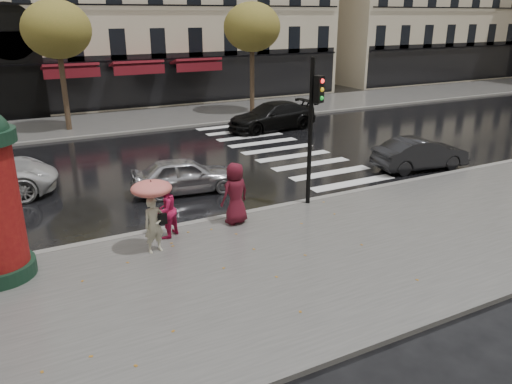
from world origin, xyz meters
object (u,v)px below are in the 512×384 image
car_darkgrey (420,154)px  woman_umbrella (153,204)px  man_burgundy (235,193)px  car_black (272,116)px  car_silver (185,175)px  traffic_light (313,118)px  woman_red (165,210)px

car_darkgrey → woman_umbrella: bearing=109.7°
man_burgundy → car_black: size_ratio=0.36×
car_silver → man_burgundy: bearing=-167.9°
traffic_light → car_darkgrey: size_ratio=1.19×
woman_red → car_silver: bearing=-151.8°
traffic_light → car_darkgrey: (6.25, 1.48, -2.27)m
woman_red → car_silver: 4.02m
woman_umbrella → car_silver: 4.97m
man_burgundy → traffic_light: size_ratio=0.40×
traffic_light → car_black: traffic_light is taller
car_silver → car_black: car_black is taller
car_silver → car_darkgrey: size_ratio=0.95×
man_burgundy → car_black: man_burgundy is taller
car_silver → car_black: (7.67, 7.42, 0.10)m
woman_red → car_darkgrey: bearing=154.7°
woman_umbrella → car_darkgrey: bearing=12.2°
man_burgundy → traffic_light: (2.82, 0.32, 1.88)m
woman_umbrella → traffic_light: size_ratio=0.43×
car_silver → woman_red: bearing=160.5°
car_silver → car_black: 10.68m
woman_umbrella → car_black: (10.04, 11.72, -0.68)m
car_darkgrey → car_black: 9.33m
man_burgundy → car_silver: size_ratio=0.49×
car_silver → car_darkgrey: car_darkgrey is taller
woman_umbrella → car_black: woman_umbrella is taller
woman_red → car_silver: (1.84, 3.56, -0.28)m
woman_red → traffic_light: traffic_light is taller
car_darkgrey → man_burgundy: bearing=108.6°
woman_red → man_burgundy: 2.11m
traffic_light → car_black: (4.59, 10.67, -2.18)m
woman_red → car_darkgrey: woman_red is taller
woman_red → traffic_light: bearing=149.2°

